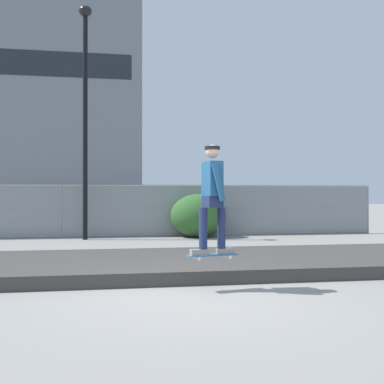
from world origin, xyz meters
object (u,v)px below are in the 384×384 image
skater (212,192)px  parked_car_near (78,211)px  skateboard (212,255)px  parked_car_mid (244,210)px  shrub_left (198,216)px  street_lamp (85,97)px

skater → parked_car_near: skater is taller
skateboard → parked_car_mid: parked_car_mid is taller
parked_car_near → shrub_left: 5.32m
skater → parked_car_mid: bearing=71.6°
skateboard → parked_car_mid: bearing=71.6°
skater → parked_car_mid: 12.88m
skateboard → skater: bearing=18.4°
skateboard → street_lamp: street_lamp is taller
parked_car_near → parked_car_mid: 6.94m
skateboard → parked_car_mid: 12.86m
skater → parked_car_mid: skater is taller
skateboard → skater: 0.99m
parked_car_mid → shrub_left: 4.15m
street_lamp → parked_car_mid: (6.48, 3.44, -3.93)m
skateboard → skater: size_ratio=0.48×
skateboard → shrub_left: size_ratio=0.42×
skater → skateboard: bearing=-161.6°
skateboard → street_lamp: size_ratio=0.11×
skater → street_lamp: 9.65m
parked_car_near → shrub_left: bearing=-35.4°
parked_car_near → parked_car_mid: size_ratio=1.00×
street_lamp → parked_car_near: 5.15m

